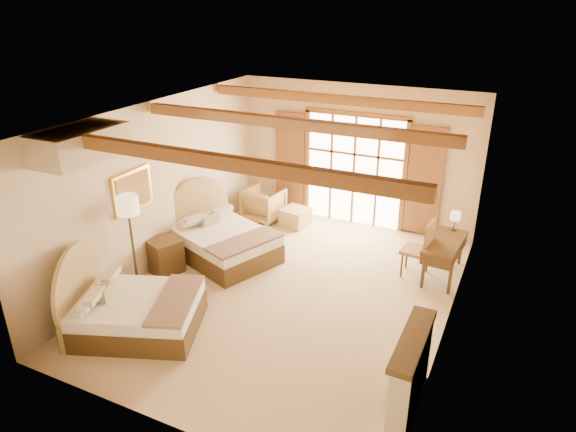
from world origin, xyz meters
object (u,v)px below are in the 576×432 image
Objects in this scene: bed_far at (219,239)px; desk at (443,257)px; bed_near at (130,307)px; armchair at (264,204)px; nightstand at (165,256)px.

bed_far is 1.80× the size of desk.
bed_far reaches higher than bed_near.
bed_far is 2.97× the size of armchair.
bed_far reaches higher than nightstand.
desk is at bearing 45.52° from nightstand.
bed_far reaches higher than desk.
nightstand is at bearing -151.51° from desk.
armchair is (-0.11, 4.75, -0.00)m from bed_near.
nightstand is 0.79× the size of armchair.
bed_near is 0.97× the size of bed_far.
nightstand is (-0.65, 1.71, -0.05)m from bed_near.
nightstand is 3.08m from armchair.
bed_near is 1.74× the size of desk.
bed_near is 4.75m from armchair.
armchair is 0.61× the size of desk.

